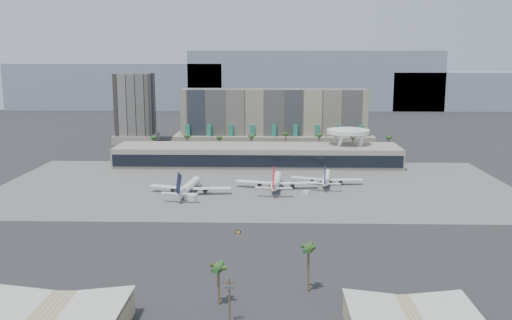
{
  "coord_description": "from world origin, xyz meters",
  "views": [
    {
      "loc": [
        8.2,
        -228.63,
        66.44
      ],
      "look_at": [
        0.96,
        40.0,
        16.24
      ],
      "focal_mm": 40.0,
      "sensor_mm": 36.0,
      "label": 1
    }
  ],
  "objects_px": {
    "utility_pole": "(229,296)",
    "service_vehicle_a": "(190,197)",
    "airliner_right": "(326,178)",
    "taxiway_sign": "(238,232)",
    "airliner_left": "(189,187)",
    "service_vehicle_b": "(306,192)",
    "airliner_centre": "(276,181)"
  },
  "relations": [
    {
      "from": "airliner_left",
      "to": "airliner_right",
      "type": "xyz_separation_m",
      "value": [
        67.94,
        22.17,
        -0.27
      ]
    },
    {
      "from": "utility_pole",
      "to": "service_vehicle_b",
      "type": "relative_size",
      "value": 4.0
    },
    {
      "from": "airliner_right",
      "to": "utility_pole",
      "type": "bearing_deg",
      "value": -95.79
    },
    {
      "from": "utility_pole",
      "to": "airliner_right",
      "type": "bearing_deg",
      "value": 75.98
    },
    {
      "from": "airliner_right",
      "to": "taxiway_sign",
      "type": "xyz_separation_m",
      "value": [
        -40.84,
        -82.44,
        -2.87
      ]
    },
    {
      "from": "utility_pole",
      "to": "service_vehicle_a",
      "type": "height_order",
      "value": "utility_pole"
    },
    {
      "from": "utility_pole",
      "to": "service_vehicle_a",
      "type": "bearing_deg",
      "value": 102.52
    },
    {
      "from": "airliner_left",
      "to": "service_vehicle_b",
      "type": "relative_size",
      "value": 13.82
    },
    {
      "from": "airliner_centre",
      "to": "service_vehicle_b",
      "type": "height_order",
      "value": "airliner_centre"
    },
    {
      "from": "service_vehicle_a",
      "to": "service_vehicle_b",
      "type": "bearing_deg",
      "value": 34.66
    },
    {
      "from": "airliner_centre",
      "to": "airliner_left",
      "type": "bearing_deg",
      "value": -159.81
    },
    {
      "from": "airliner_right",
      "to": "airliner_left",
      "type": "bearing_deg",
      "value": -153.7
    },
    {
      "from": "airliner_left",
      "to": "taxiway_sign",
      "type": "distance_m",
      "value": 66.17
    },
    {
      "from": "utility_pole",
      "to": "taxiway_sign",
      "type": "relative_size",
      "value": 5.66
    },
    {
      "from": "airliner_centre",
      "to": "service_vehicle_a",
      "type": "distance_m",
      "value": 46.18
    },
    {
      "from": "service_vehicle_a",
      "to": "service_vehicle_b",
      "type": "distance_m",
      "value": 55.79
    },
    {
      "from": "utility_pole",
      "to": "taxiway_sign",
      "type": "distance_m",
      "value": 73.11
    },
    {
      "from": "airliner_left",
      "to": "airliner_centre",
      "type": "xyz_separation_m",
      "value": [
        41.91,
        11.88,
        0.11
      ]
    },
    {
      "from": "airliner_left",
      "to": "service_vehicle_a",
      "type": "height_order",
      "value": "airliner_left"
    },
    {
      "from": "taxiway_sign",
      "to": "airliner_centre",
      "type": "bearing_deg",
      "value": 94.01
    },
    {
      "from": "airliner_centre",
      "to": "taxiway_sign",
      "type": "distance_m",
      "value": 73.74
    },
    {
      "from": "airliner_left",
      "to": "airliner_right",
      "type": "bearing_deg",
      "value": 24.85
    },
    {
      "from": "service_vehicle_a",
      "to": "utility_pole",
      "type": "bearing_deg",
      "value": -56.89
    },
    {
      "from": "airliner_left",
      "to": "service_vehicle_a",
      "type": "bearing_deg",
      "value": -72.31
    },
    {
      "from": "service_vehicle_a",
      "to": "service_vehicle_b",
      "type": "relative_size",
      "value": 1.69
    },
    {
      "from": "utility_pole",
      "to": "service_vehicle_b",
      "type": "distance_m",
      "value": 137.82
    },
    {
      "from": "airliner_left",
      "to": "airliner_right",
      "type": "distance_m",
      "value": 71.46
    },
    {
      "from": "airliner_left",
      "to": "airliner_right",
      "type": "relative_size",
      "value": 1.08
    },
    {
      "from": "service_vehicle_b",
      "to": "taxiway_sign",
      "type": "bearing_deg",
      "value": -91.09
    },
    {
      "from": "taxiway_sign",
      "to": "service_vehicle_a",
      "type": "bearing_deg",
      "value": 132.67
    },
    {
      "from": "utility_pole",
      "to": "airliner_centre",
      "type": "xyz_separation_m",
      "value": [
        12.71,
        144.94,
        -3.41
      ]
    },
    {
      "from": "utility_pole",
      "to": "service_vehicle_a",
      "type": "xyz_separation_m",
      "value": [
        -26.95,
        121.41,
        -5.9
      ]
    }
  ]
}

